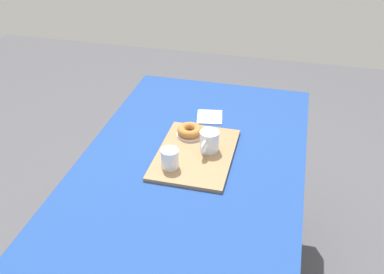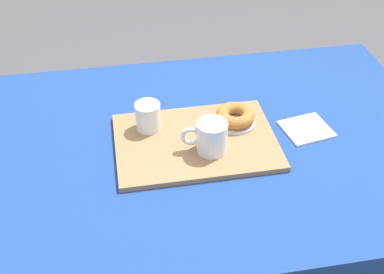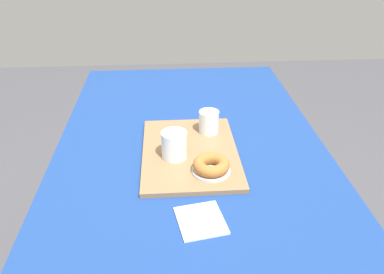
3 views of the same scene
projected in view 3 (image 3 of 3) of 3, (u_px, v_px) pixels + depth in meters
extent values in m
cube|color=navy|center=(191.00, 151.00, 1.27)|extent=(1.44, 0.87, 0.04)
cube|color=navy|center=(61.00, 178.00, 1.29)|extent=(1.44, 0.01, 0.14)
cube|color=navy|center=(316.00, 167.00, 1.34)|extent=(1.44, 0.01, 0.14)
cube|color=navy|center=(181.00, 89.00, 1.93)|extent=(0.01, 0.87, 0.14)
cylinder|color=brown|center=(116.00, 152.00, 1.99)|extent=(0.06, 0.06, 0.74)
cylinder|color=brown|center=(248.00, 147.00, 2.03)|extent=(0.06, 0.06, 0.74)
cube|color=olive|center=(190.00, 152.00, 1.21)|extent=(0.42, 0.30, 0.01)
cylinder|color=white|center=(174.00, 145.00, 1.16)|extent=(0.08, 0.08, 0.08)
cylinder|color=#5B230A|center=(174.00, 147.00, 1.16)|extent=(0.07, 0.07, 0.06)
torus|color=white|center=(177.00, 136.00, 1.20)|extent=(0.06, 0.02, 0.05)
cylinder|color=white|center=(209.00, 122.00, 1.29)|extent=(0.07, 0.07, 0.08)
cylinder|color=silver|center=(209.00, 127.00, 1.30)|extent=(0.06, 0.06, 0.03)
cylinder|color=silver|center=(211.00, 171.00, 1.11)|extent=(0.11, 0.11, 0.01)
torus|color=#A3662D|center=(211.00, 165.00, 1.10)|extent=(0.11, 0.11, 0.03)
cube|color=white|center=(200.00, 220.00, 0.95)|extent=(0.14, 0.13, 0.01)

